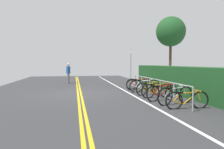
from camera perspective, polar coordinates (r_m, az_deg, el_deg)
ground_plane at (r=11.38m, az=-8.86°, el=-5.25°), size 30.46×10.83×0.05m
centre_line_yellow_inner at (r=11.38m, az=-9.27°, el=-5.12°), size 27.41×0.10×0.00m
centre_line_yellow_outer at (r=11.38m, az=-8.46°, el=-5.11°), size 27.41×0.10×0.00m
bike_lane_stripe_white at (r=11.74m, az=4.24°, el=-4.83°), size 27.41×0.12×0.00m
bike_rack at (r=10.54m, az=11.54°, el=-2.37°), size 6.84×0.05×0.85m
bicycle_0 at (r=13.25m, az=7.39°, el=-2.51°), size 0.46×1.68×0.71m
bicycle_1 at (r=12.51m, az=7.73°, el=-2.87°), size 0.64×1.62×0.70m
bicycle_2 at (r=11.72m, az=8.86°, el=-3.12°), size 0.46×1.69×0.76m
bicycle_3 at (r=10.92m, az=10.14°, el=-3.79°), size 0.59×1.57×0.69m
bicycle_4 at (r=10.11m, az=12.18°, el=-4.29°), size 0.46×1.64×0.71m
bicycle_5 at (r=9.37m, az=13.56°, el=-4.82°), size 0.63×1.67×0.74m
bicycle_6 at (r=8.67m, az=16.88°, el=-5.47°), size 0.64×1.75×0.75m
bicycle_7 at (r=7.96m, az=19.76°, el=-6.54°), size 0.46×1.66×0.68m
pedestrian at (r=16.99m, az=-11.81°, el=0.71°), size 0.49×0.32×1.62m
sign_post_near at (r=14.08m, az=5.12°, el=2.71°), size 0.36×0.07×2.56m
hedge_backdrop at (r=10.04m, az=24.23°, el=-2.32°), size 15.79×1.19×1.44m
tree_near_left at (r=17.71m, az=15.69°, el=11.10°), size 2.33×2.33×5.33m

